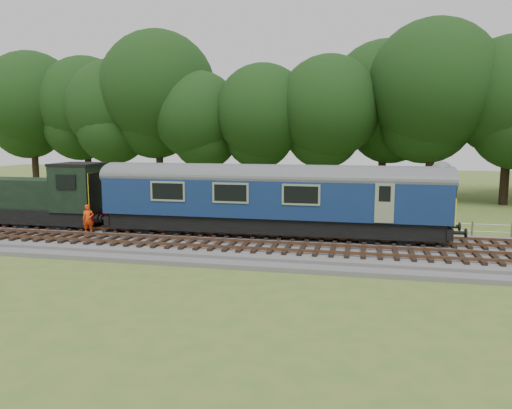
# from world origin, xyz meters

# --- Properties ---
(ground) EXTENTS (120.00, 120.00, 0.00)m
(ground) POSITION_xyz_m (0.00, 0.00, 0.00)
(ground) COLOR #466C27
(ground) RESTS_ON ground
(ballast) EXTENTS (70.00, 7.00, 0.35)m
(ballast) POSITION_xyz_m (0.00, 0.00, 0.17)
(ballast) COLOR #4C4C4F
(ballast) RESTS_ON ground
(track_north) EXTENTS (67.20, 2.40, 0.21)m
(track_north) POSITION_xyz_m (0.00, 1.40, 0.42)
(track_north) COLOR black
(track_north) RESTS_ON ballast
(track_south) EXTENTS (67.20, 2.40, 0.21)m
(track_south) POSITION_xyz_m (0.00, -1.60, 0.42)
(track_south) COLOR black
(track_south) RESTS_ON ballast
(fence) EXTENTS (64.00, 0.12, 1.00)m
(fence) POSITION_xyz_m (0.00, 4.50, 0.00)
(fence) COLOR #6B6054
(fence) RESTS_ON ground
(tree_line) EXTENTS (70.00, 8.00, 18.00)m
(tree_line) POSITION_xyz_m (0.00, 22.00, 0.00)
(tree_line) COLOR black
(tree_line) RESTS_ON ground
(dmu_railcar) EXTENTS (18.05, 2.86, 3.88)m
(dmu_railcar) POSITION_xyz_m (-0.68, 1.40, 2.61)
(dmu_railcar) COLOR black
(dmu_railcar) RESTS_ON ground
(shunter_loco) EXTENTS (8.91, 2.60, 3.38)m
(shunter_loco) POSITION_xyz_m (-14.61, 1.40, 1.97)
(shunter_loco) COLOR black
(shunter_loco) RESTS_ON ground
(worker) EXTENTS (0.70, 0.63, 1.60)m
(worker) POSITION_xyz_m (-10.44, -0.24, 1.15)
(worker) COLOR #E73F0C
(worker) RESTS_ON ballast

